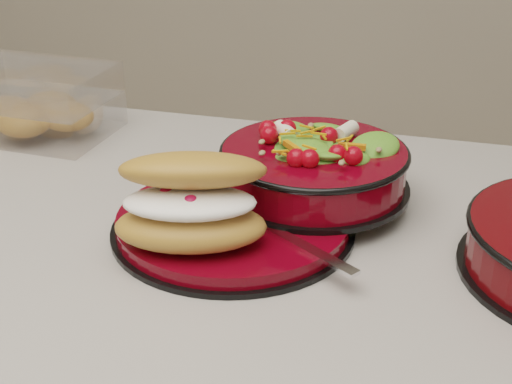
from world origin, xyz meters
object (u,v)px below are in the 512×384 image
(fork, at_px, (283,235))
(pastry_box, at_px, (36,104))
(dinner_plate, at_px, (234,223))
(croissant, at_px, (192,203))
(salad_bowl, at_px, (314,161))

(fork, relative_size, pastry_box, 0.76)
(dinner_plate, bearing_deg, pastry_box, 150.15)
(croissant, relative_size, pastry_box, 0.78)
(fork, bearing_deg, pastry_box, 93.60)
(dinner_plate, xyz_separation_m, salad_bowl, (0.07, 0.09, 0.04))
(dinner_plate, height_order, salad_bowl, salad_bowl)
(dinner_plate, xyz_separation_m, fork, (0.06, -0.03, 0.01))
(salad_bowl, height_order, pastry_box, salad_bowl)
(salad_bowl, bearing_deg, pastry_box, 164.40)
(salad_bowl, bearing_deg, croissant, -120.70)
(croissant, height_order, pastry_box, croissant)
(salad_bowl, distance_m, fork, 0.12)
(dinner_plate, xyz_separation_m, pastry_box, (-0.36, 0.20, 0.03))
(dinner_plate, relative_size, salad_bowl, 1.19)
(dinner_plate, relative_size, fork, 1.63)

